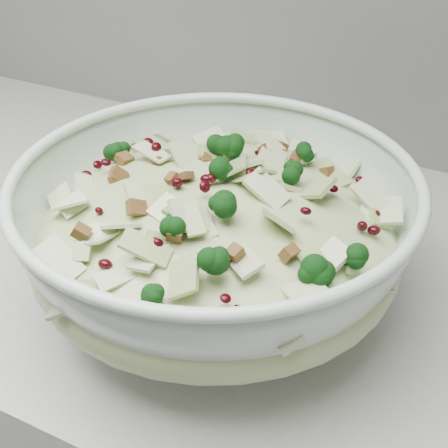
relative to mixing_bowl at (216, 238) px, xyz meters
The scene contains 2 objects.
mixing_bowl is the anchor object (origin of this frame).
salad 0.02m from the mixing_bowl, 90.00° to the right, with size 0.38×0.38×0.15m.
Camera 1 is at (-0.39, 1.18, 1.31)m, focal length 50.00 mm.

